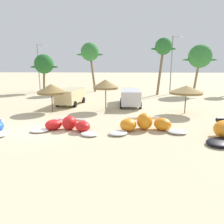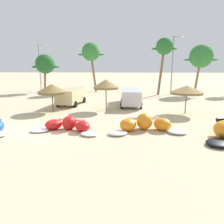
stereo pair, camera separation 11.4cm
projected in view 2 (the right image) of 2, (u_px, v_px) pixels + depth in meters
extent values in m
plane|color=beige|center=(38.00, 131.00, 15.08)|extent=(260.00, 260.00, 0.00)
ellipsoid|color=white|center=(39.00, 130.00, 14.91)|extent=(1.41, 1.22, 0.20)
ellipsoid|color=red|center=(54.00, 124.00, 15.41)|extent=(1.58, 1.59, 0.73)
ellipsoid|color=red|center=(69.00, 123.00, 15.41)|extent=(1.18, 1.39, 0.98)
ellipsoid|color=red|center=(83.00, 126.00, 14.94)|extent=(1.44, 1.56, 0.73)
ellipsoid|color=white|center=(89.00, 134.00, 14.15)|extent=(1.57, 1.48, 0.20)
cylinder|color=white|center=(72.00, 120.00, 15.81)|extent=(2.12, 0.52, 0.19)
cube|color=white|center=(69.00, 123.00, 15.29)|extent=(0.83, 0.56, 0.04)
ellipsoid|color=white|center=(118.00, 133.00, 14.27)|extent=(1.67, 1.59, 0.23)
ellipsoid|color=orange|center=(128.00, 125.00, 15.05)|extent=(1.59, 1.67, 0.87)
ellipsoid|color=orange|center=(144.00, 121.00, 15.40)|extent=(1.27, 1.43, 1.17)
ellipsoid|color=orange|center=(162.00, 124.00, 15.21)|extent=(1.70, 1.71, 0.87)
ellipsoid|color=white|center=(177.00, 132.00, 14.53)|extent=(1.51, 1.37, 0.23)
cylinder|color=white|center=(143.00, 118.00, 15.82)|extent=(2.36, 0.51, 0.21)
cube|color=white|center=(145.00, 122.00, 15.27)|extent=(0.91, 0.57, 0.04)
ellipsoid|color=black|center=(221.00, 143.00, 12.38)|extent=(2.41, 2.27, 0.30)
cylinder|color=brown|center=(53.00, 102.00, 21.32)|extent=(0.10, 0.10, 1.98)
cone|color=olive|center=(52.00, 88.00, 21.03)|extent=(2.85, 2.85, 0.77)
cylinder|color=olive|center=(52.00, 93.00, 21.13)|extent=(2.71, 2.71, 0.20)
cylinder|color=brown|center=(106.00, 99.00, 22.08)|extent=(0.10, 0.10, 2.36)
cone|color=#9E7F4C|center=(106.00, 83.00, 21.75)|extent=(2.65, 2.65, 0.77)
cylinder|color=olive|center=(106.00, 88.00, 21.85)|extent=(2.51, 2.51, 0.20)
cylinder|color=brown|center=(186.00, 103.00, 20.45)|extent=(0.10, 0.10, 2.06)
cone|color=#9E7F4C|center=(187.00, 89.00, 20.17)|extent=(3.14, 3.14, 0.61)
cylinder|color=olive|center=(186.00, 93.00, 20.25)|extent=(2.99, 2.99, 0.20)
cube|color=silver|center=(131.00, 96.00, 24.18)|extent=(2.09, 4.83, 1.50)
cube|color=black|center=(131.00, 93.00, 25.42)|extent=(2.03, 1.22, 0.56)
cylinder|color=black|center=(122.00, 101.00, 25.86)|extent=(0.24, 0.68, 0.68)
cylinder|color=black|center=(139.00, 101.00, 25.74)|extent=(0.24, 0.68, 0.68)
cylinder|color=black|center=(122.00, 105.00, 22.94)|extent=(0.24, 0.68, 0.68)
cylinder|color=black|center=(141.00, 106.00, 22.83)|extent=(0.24, 0.68, 0.68)
cube|color=beige|center=(71.00, 95.00, 25.12)|extent=(2.64, 5.16, 1.50)
cube|color=black|center=(75.00, 92.00, 26.37)|extent=(2.14, 1.47, 0.56)
cylinder|color=black|center=(68.00, 99.00, 26.94)|extent=(0.32, 0.70, 0.68)
cylinder|color=black|center=(84.00, 100.00, 26.57)|extent=(0.32, 0.70, 0.68)
cylinder|color=black|center=(58.00, 104.00, 24.00)|extent=(0.32, 0.70, 0.68)
cylinder|color=black|center=(75.00, 104.00, 23.62)|extent=(0.32, 0.70, 0.68)
cylinder|color=brown|center=(45.00, 78.00, 37.00)|extent=(0.66, 0.36, 4.77)
sphere|color=#236028|center=(45.00, 64.00, 36.48)|extent=(3.26, 3.26, 3.26)
ellipsoid|color=#236028|center=(38.00, 67.00, 36.67)|extent=(2.28, 0.50, 0.36)
ellipsoid|color=#236028|center=(53.00, 67.00, 36.51)|extent=(2.28, 0.50, 0.36)
cylinder|color=brown|center=(94.00, 72.00, 37.49)|extent=(1.16, 0.36, 6.80)
sphere|color=#337A38|center=(91.00, 52.00, 36.79)|extent=(3.09, 3.09, 3.09)
ellipsoid|color=#337A38|center=(84.00, 55.00, 36.97)|extent=(2.17, 0.50, 0.36)
ellipsoid|color=#337A38|center=(98.00, 55.00, 36.82)|extent=(2.17, 0.50, 0.36)
cylinder|color=brown|center=(161.00, 71.00, 32.93)|extent=(0.98, 0.36, 7.33)
sphere|color=#286B2D|center=(164.00, 46.00, 32.13)|extent=(2.52, 2.52, 2.52)
ellipsoid|color=#286B2D|center=(157.00, 49.00, 32.27)|extent=(1.77, 0.50, 0.36)
ellipsoid|color=#286B2D|center=(171.00, 49.00, 32.15)|extent=(1.77, 0.50, 0.36)
cylinder|color=#7F6647|center=(198.00, 75.00, 34.70)|extent=(0.96, 0.36, 5.95)
sphere|color=#337A38|center=(201.00, 56.00, 34.05)|extent=(3.66, 3.66, 3.66)
ellipsoid|color=#337A38|center=(191.00, 60.00, 34.26)|extent=(2.56, 0.50, 0.36)
ellipsoid|color=#337A38|center=(210.00, 60.00, 34.08)|extent=(2.56, 0.50, 0.36)
cylinder|color=gray|center=(40.00, 68.00, 38.95)|extent=(0.18, 0.18, 8.24)
cylinder|color=gray|center=(42.00, 45.00, 38.07)|extent=(1.38, 0.10, 0.10)
ellipsoid|color=silver|center=(46.00, 45.00, 38.02)|extent=(0.56, 0.24, 0.20)
cylinder|color=gray|center=(172.00, 66.00, 33.49)|extent=(0.18, 0.18, 8.91)
cylinder|color=gray|center=(178.00, 37.00, 32.55)|extent=(1.21, 0.10, 0.10)
ellipsoid|color=silver|center=(182.00, 37.00, 32.51)|extent=(0.56, 0.24, 0.20)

